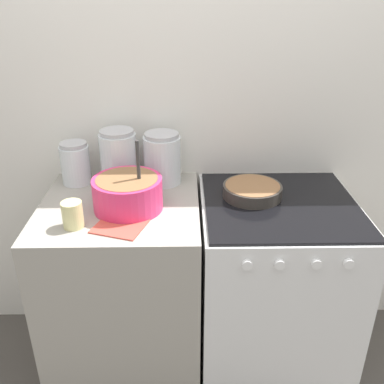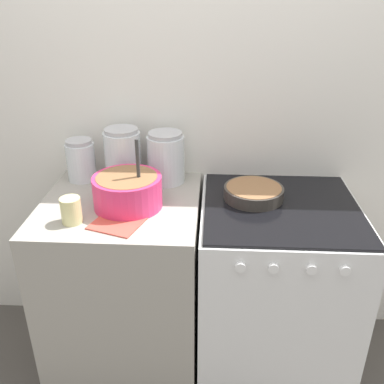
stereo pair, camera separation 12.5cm
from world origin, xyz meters
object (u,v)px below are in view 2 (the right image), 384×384
Objects in this scene: storage_jar_right at (166,161)px; storage_jar_middle at (123,159)px; tin_can at (71,210)px; stove at (273,290)px; storage_jar_left at (81,163)px; baking_pan at (254,192)px; mixing_bowl at (128,189)px.

storage_jar_middle is at bearing 180.00° from storage_jar_right.
storage_jar_middle is 2.43× the size of tin_can.
stove is 0.97m from storage_jar_middle.
storage_jar_left is at bearing 166.10° from stove.
storage_jar_left is 0.77× the size of storage_jar_middle.
storage_jar_middle is (-0.63, 0.17, 0.08)m from baking_pan.
storage_jar_middle is (0.21, 0.00, 0.03)m from storage_jar_left.
storage_jar_left is 1.88× the size of tin_can.
storage_jar_left is 0.21m from storage_jar_middle.
mixing_bowl is at bearing 37.30° from tin_can.
storage_jar_right reaches higher than stove.
baking_pan is 0.46m from storage_jar_right.
tin_can is at bearing -142.70° from mixing_bowl.
stove is at bearing 12.35° from tin_can.
mixing_bowl is 1.50× the size of storage_jar_left.
stove is 3.02× the size of mixing_bowl.
mixing_bowl reaches higher than storage_jar_right.
tin_can is at bearing -128.41° from storage_jar_right.
baking_pan is 0.65m from storage_jar_middle.
baking_pan is at bearing -15.18° from storage_jar_middle.
tin_can is at bearing -79.42° from storage_jar_left.
tin_can is at bearing -161.11° from baking_pan.
tin_can is (-0.88, -0.19, 0.52)m from stove.
mixing_bowl is at bearing -116.61° from storage_jar_right.
storage_jar_right is (0.42, 0.00, 0.02)m from storage_jar_left.
stove is 1.13m from storage_jar_left.
tin_can is at bearing -167.65° from stove.
storage_jar_left is at bearing 168.52° from baking_pan.
storage_jar_right is (0.14, 0.27, 0.03)m from mixing_bowl.
storage_jar_right is at bearing 0.00° from storage_jar_left.
storage_jar_middle is 1.06× the size of storage_jar_right.
baking_pan is at bearing -11.48° from storage_jar_left.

